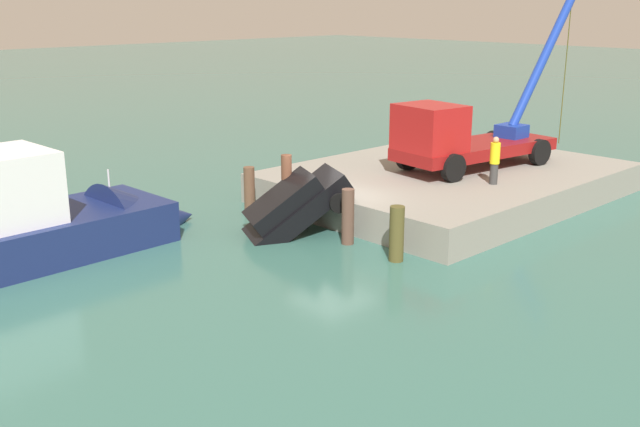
% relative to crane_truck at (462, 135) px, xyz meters
% --- Properties ---
extents(ground, '(200.00, 200.00, 0.00)m').
position_rel_crane_truck_xyz_m(ground, '(6.34, -0.44, -2.41)').
color(ground, '#386B60').
extents(dock, '(12.62, 9.49, 1.09)m').
position_rel_crane_truck_xyz_m(dock, '(0.11, -0.44, -1.86)').
color(dock, gray).
rests_on(dock, ground).
extents(crane_truck, '(10.16, 3.37, 6.40)m').
position_rel_crane_truck_xyz_m(crane_truck, '(0.00, 0.00, 0.00)').
color(crane_truck, maroon).
rests_on(crane_truck, dock).
extents(dock_worker, '(0.34, 0.34, 1.66)m').
position_rel_crane_truck_xyz_m(dock_worker, '(1.03, 2.14, -0.48)').
color(dock_worker, '#383838').
rests_on(dock_worker, dock).
extents(salvaged_car, '(4.37, 3.41, 3.08)m').
position_rel_crane_truck_xyz_m(salvaged_car, '(7.76, -1.13, -1.74)').
color(salvaged_car, black).
rests_on(salvaged_car, ground).
extents(moored_yacht, '(11.09, 3.61, 5.91)m').
position_rel_crane_truck_xyz_m(moored_yacht, '(14.03, -4.41, -1.91)').
color(moored_yacht, navy).
rests_on(moored_yacht, ground).
extents(piling_near, '(0.38, 0.38, 1.70)m').
position_rel_crane_truck_xyz_m(piling_near, '(7.23, -3.65, -1.56)').
color(piling_near, brown).
rests_on(piling_near, ground).
extents(piling_mid, '(0.35, 0.35, 2.40)m').
position_rel_crane_truck_xyz_m(piling_mid, '(7.15, -1.78, -1.21)').
color(piling_mid, brown).
rests_on(piling_mid, ground).
extents(piling_far, '(0.39, 0.39, 1.74)m').
position_rel_crane_truck_xyz_m(piling_far, '(7.05, 0.96, -1.54)').
color(piling_far, brown).
rests_on(piling_far, ground).
extents(piling_end, '(0.43, 0.43, 1.63)m').
position_rel_crane_truck_xyz_m(piling_end, '(7.16, 3.01, -1.59)').
color(piling_end, '#4F4823').
rests_on(piling_end, ground).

